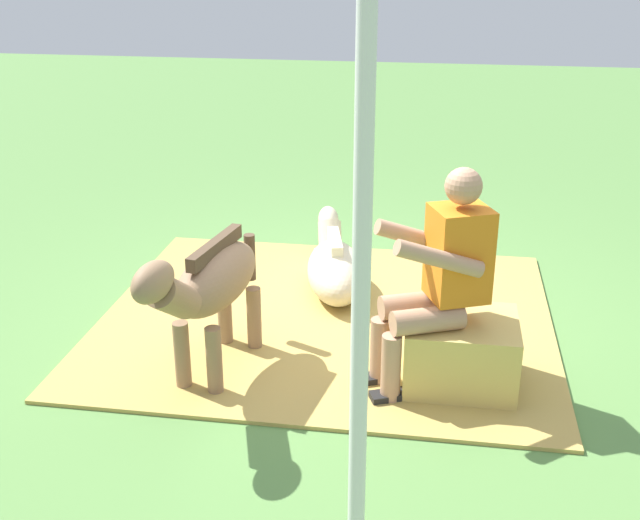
% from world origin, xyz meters
% --- Properties ---
extents(ground_plane, '(24.00, 24.00, 0.00)m').
position_xyz_m(ground_plane, '(0.00, 0.00, 0.00)').
color(ground_plane, '#568442').
extents(hay_patch, '(3.00, 2.60, 0.02)m').
position_xyz_m(hay_patch, '(0.14, -0.11, 0.01)').
color(hay_patch, tan).
rests_on(hay_patch, ground).
extents(hay_bale, '(0.62, 0.55, 0.41)m').
position_xyz_m(hay_bale, '(-0.73, 0.60, 0.21)').
color(hay_bale, tan).
rests_on(hay_bale, ground).
extents(person_seated, '(0.72, 0.57, 1.29)m').
position_xyz_m(person_seated, '(-0.58, 0.64, 0.70)').
color(person_seated, tan).
rests_on(person_seated, ground).
extents(pony_standing, '(0.46, 1.34, 0.95)m').
position_xyz_m(pony_standing, '(0.69, 0.72, 0.58)').
color(pony_standing, '#8C6B4C').
rests_on(pony_standing, ground).
extents(pony_lying, '(0.58, 1.36, 0.42)m').
position_xyz_m(pony_lying, '(0.16, -0.61, 0.19)').
color(pony_lying, beige).
rests_on(pony_lying, ground).
extents(tent_pole_left, '(0.06, 0.06, 2.48)m').
position_xyz_m(tent_pole_left, '(-0.34, 2.43, 1.24)').
color(tent_pole_left, silver).
rests_on(tent_pole_left, ground).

